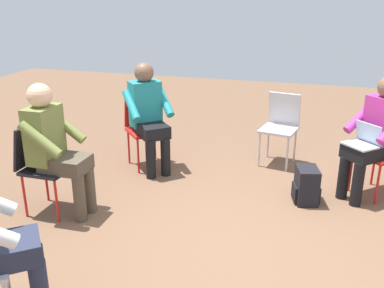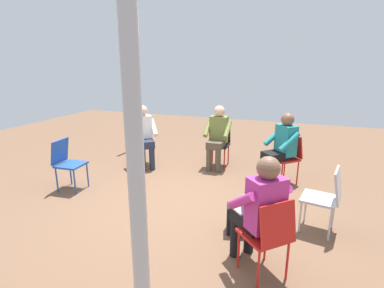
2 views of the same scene
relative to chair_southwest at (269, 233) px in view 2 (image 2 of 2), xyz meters
name	(u,v)px [view 2 (image 2 of 2)]	position (x,y,z in m)	size (l,w,h in m)	color
ground_plane	(173,202)	(1.21, 1.53, -0.50)	(14.00, 14.00, 0.00)	brown
chair_southwest	(269,233)	(0.00, 0.00, 0.00)	(0.58, 0.58, 0.85)	red
chair_northeast	(143,141)	(2.63, 2.82, 0.00)	(0.59, 0.58, 0.85)	#B7B7BC
chair_southeast	(288,155)	(2.64, -0.04, 0.00)	(0.58, 0.59, 0.85)	red
chair_north	(67,161)	(1.06, 3.35, 0.00)	(0.43, 0.46, 0.85)	#1E4799
chair_south	(326,195)	(1.09, -0.56, 0.00)	(0.47, 0.50, 0.85)	#B7B7BC
chair_east	(220,142)	(3.11, 1.31, 0.00)	(0.44, 0.40, 0.85)	black
person_with_laptop	(259,207)	(0.12, 0.12, 0.20)	(0.64, 0.64, 1.24)	black
person_in_teal	(281,145)	(2.53, 0.08, 0.20)	(0.63, 0.63, 1.24)	black
person_in_olive	(218,134)	(2.94, 1.31, 0.20)	(0.52, 0.49, 1.24)	#4C4233
person_in_white	(144,133)	(2.50, 2.71, 0.20)	(0.63, 0.63, 1.24)	#23283D
backpack_near_laptop_user	(238,221)	(0.72, 0.43, -0.34)	(0.29, 0.32, 0.36)	black
tent_pole_near	(135,100)	(3.60, 3.53, 0.68)	(0.07, 0.07, 2.35)	#B2B2B7
tent_pole_far	(142,279)	(-1.66, 0.40, 0.67)	(0.07, 0.07, 2.33)	#B2B2B7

